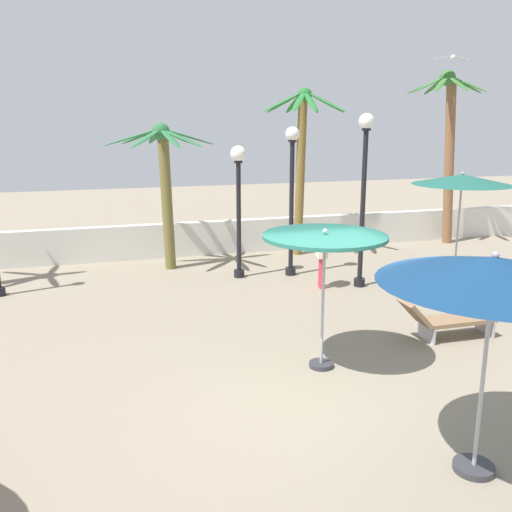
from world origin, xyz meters
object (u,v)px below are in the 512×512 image
(patio_umbrella_0, at_px, (462,181))
(lamp_post_2, at_px, (364,180))
(seagull_0, at_px, (452,58))
(patio_umbrella_2, at_px, (325,245))
(patio_umbrella_4, at_px, (494,273))
(palm_tree_2, at_px, (164,173))
(guest_1, at_px, (322,251))
(lounge_chair_0, at_px, (446,319))
(lamp_post_1, at_px, (292,185))
(palm_tree_1, at_px, (448,138))
(lamp_post_3, at_px, (239,191))
(palm_tree_0, at_px, (302,148))

(patio_umbrella_0, distance_m, lamp_post_2, 2.52)
(seagull_0, bearing_deg, patio_umbrella_2, -134.31)
(patio_umbrella_4, bearing_deg, palm_tree_2, 101.87)
(lamp_post_2, height_order, guest_1, lamp_post_2)
(lounge_chair_0, relative_size, guest_1, 1.22)
(lamp_post_1, distance_m, lamp_post_2, 2.00)
(patio_umbrella_4, height_order, palm_tree_1, palm_tree_1)
(palm_tree_2, distance_m, guest_1, 4.86)
(lamp_post_1, distance_m, lamp_post_3, 1.41)
(palm_tree_1, xyz_separation_m, lamp_post_3, (-7.70, -2.17, -1.23))
(patio_umbrella_2, bearing_deg, palm_tree_1, 45.65)
(patio_umbrella_2, relative_size, palm_tree_0, 0.48)
(patio_umbrella_2, xyz_separation_m, palm_tree_0, (2.63, 7.85, 1.15))
(guest_1, height_order, seagull_0, seagull_0)
(palm_tree_2, bearing_deg, palm_tree_0, 7.90)
(patio_umbrella_0, height_order, lamp_post_3, lamp_post_3)
(seagull_0, bearing_deg, guest_1, -149.21)
(lamp_post_1, bearing_deg, patio_umbrella_4, -95.78)
(guest_1, distance_m, seagull_0, 8.26)
(patio_umbrella_4, height_order, guest_1, patio_umbrella_4)
(lounge_chair_0, distance_m, seagull_0, 10.18)
(patio_umbrella_2, relative_size, guest_1, 1.54)
(patio_umbrella_2, xyz_separation_m, palm_tree_1, (7.81, 7.99, 1.40))
(palm_tree_1, bearing_deg, lamp_post_1, -159.57)
(palm_tree_1, bearing_deg, guest_1, -148.24)
(lamp_post_1, relative_size, lamp_post_2, 0.92)
(patio_umbrella_2, xyz_separation_m, palm_tree_2, (-1.59, 7.27, 0.54))
(palm_tree_0, distance_m, lamp_post_1, 2.62)
(patio_umbrella_4, distance_m, lounge_chair_0, 4.78)
(lamp_post_3, bearing_deg, seagull_0, 13.88)
(lamp_post_1, bearing_deg, guest_1, -76.67)
(guest_1, relative_size, seagull_0, 1.45)
(patio_umbrella_0, xyz_separation_m, guest_1, (-3.47, 0.55, -1.68))
(patio_umbrella_0, distance_m, palm_tree_0, 4.95)
(patio_umbrella_4, bearing_deg, seagull_0, 57.74)
(lamp_post_2, height_order, lounge_chair_0, lamp_post_2)
(patio_umbrella_0, distance_m, lamp_post_3, 5.60)
(palm_tree_2, height_order, guest_1, palm_tree_2)
(patio_umbrella_2, bearing_deg, palm_tree_2, 102.34)
(patio_umbrella_2, relative_size, lamp_post_1, 0.61)
(lamp_post_3, bearing_deg, lounge_chair_0, -63.26)
(patio_umbrella_0, bearing_deg, patio_umbrella_4, -124.01)
(palm_tree_2, relative_size, guest_1, 2.59)
(palm_tree_2, distance_m, lamp_post_2, 5.40)
(palm_tree_2, bearing_deg, lamp_post_2, -35.37)
(patio_umbrella_2, xyz_separation_m, patio_umbrella_4, (0.61, -3.20, 0.33))
(patio_umbrella_4, relative_size, lamp_post_1, 0.69)
(lamp_post_3, bearing_deg, lamp_post_2, -31.91)
(lamp_post_1, bearing_deg, seagull_0, 18.56)
(patio_umbrella_0, xyz_separation_m, lounge_chair_0, (-2.51, -3.22, -2.23))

